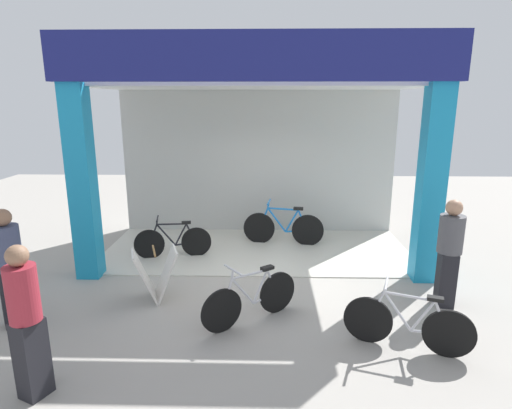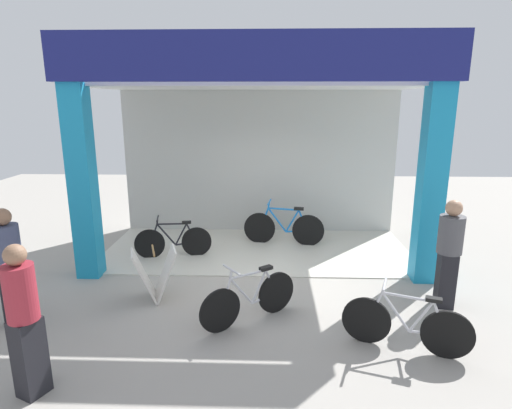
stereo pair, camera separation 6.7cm
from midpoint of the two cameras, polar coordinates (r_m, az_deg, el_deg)
ground_plane at (r=7.52m, az=-0.40°, el=-9.83°), size 20.44×20.44×0.00m
shop_facade at (r=8.43m, az=-0.09°, el=8.22°), size 6.42×3.09×4.06m
bicycle_inside_0 at (r=8.47m, az=-11.39°, el=-4.93°), size 1.49×0.41×0.83m
bicycle_inside_1 at (r=9.04m, az=3.54°, el=-3.13°), size 1.72×0.47×0.95m
bicycle_parked_0 at (r=5.72m, az=19.57°, el=-15.03°), size 1.49×0.58×0.86m
bicycle_parked_1 at (r=6.01m, az=-0.99°, el=-12.65°), size 1.27×0.97×0.86m
sandwich_board_sign at (r=6.78m, az=-13.76°, el=-9.26°), size 0.79×0.69×0.82m
pedestrian_0 at (r=6.88m, az=24.47°, el=-5.81°), size 0.41×0.41×1.65m
pedestrian_1 at (r=5.02m, az=-29.03°, el=-13.70°), size 0.41×0.41×1.68m
pedestrian_2 at (r=6.63m, az=-30.80°, el=-7.23°), size 0.59×0.53×1.66m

